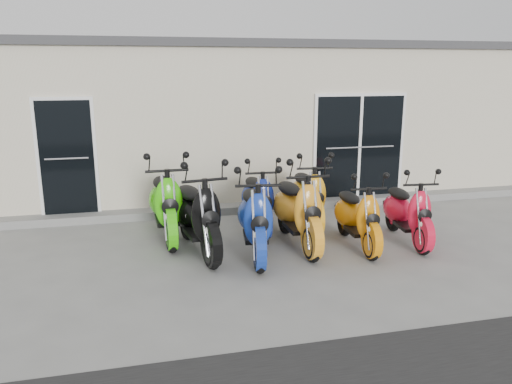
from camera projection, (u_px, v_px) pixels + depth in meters
ground at (265, 245)px, 8.13m from camera, size 80.00×80.00×0.00m
building at (214, 117)px, 12.65m from camera, size 14.00×6.00×3.20m
roof_cap at (213, 48)px, 12.24m from camera, size 14.20×6.20×0.16m
front_step at (240, 208)px, 10.01m from camera, size 14.00×0.40×0.15m
door_left at (67, 155)px, 9.15m from camera, size 1.07×0.08×2.22m
door_right at (359, 144)px, 10.46m from camera, size 2.02×0.08×2.22m
scooter_front_black at (197, 204)px, 7.63m from camera, size 1.08×2.20×1.56m
scooter_front_blue at (255, 208)px, 7.52m from camera, size 1.01×2.11×1.50m
scooter_front_orange_a at (297, 200)px, 7.92m from camera, size 0.77×2.09×1.54m
scooter_front_orange_b at (358, 208)px, 7.91m from camera, size 0.74×1.80×1.31m
scooter_front_red at (408, 203)px, 8.15m from camera, size 0.83×1.84×1.32m
scooter_back_green at (165, 193)px, 8.30m from camera, size 0.85×2.14×1.56m
scooter_back_blue at (258, 192)px, 8.80m from camera, size 0.76×1.89×1.37m
scooter_back_yellow at (308, 188)px, 8.97m from camera, size 0.90×2.00×1.43m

